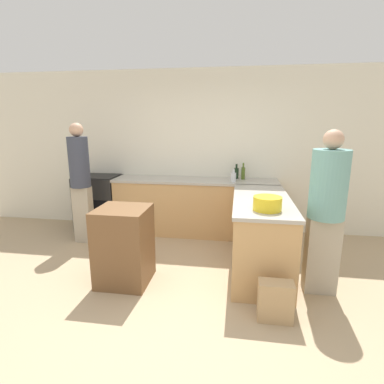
{
  "coord_description": "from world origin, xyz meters",
  "views": [
    {
      "loc": [
        0.69,
        -2.73,
        1.83
      ],
      "look_at": [
        0.12,
        0.92,
        0.98
      ],
      "focal_mm": 28.0,
      "sensor_mm": 36.0,
      "label": 1
    }
  ],
  "objects_px": {
    "person_by_range": "(80,178)",
    "vinegar_bottle_clear": "(233,177)",
    "person_at_peninsula": "(326,208)",
    "paper_bag": "(275,301)",
    "wine_bottle_dark": "(236,173)",
    "olive_oil_bottle": "(243,173)",
    "island_table": "(124,246)",
    "mixing_bowl": "(267,203)",
    "range_oven": "(99,202)"
  },
  "relations": [
    {
      "from": "island_table",
      "to": "olive_oil_bottle",
      "type": "xyz_separation_m",
      "value": [
        1.36,
        1.82,
        0.59
      ]
    },
    {
      "from": "mixing_bowl",
      "to": "wine_bottle_dark",
      "type": "bearing_deg",
      "value": 100.8
    },
    {
      "from": "mixing_bowl",
      "to": "person_at_peninsula",
      "type": "bearing_deg",
      "value": 7.18
    },
    {
      "from": "vinegar_bottle_clear",
      "to": "paper_bag",
      "type": "distance_m",
      "value": 2.25
    },
    {
      "from": "vinegar_bottle_clear",
      "to": "olive_oil_bottle",
      "type": "bearing_deg",
      "value": 57.4
    },
    {
      "from": "person_by_range",
      "to": "mixing_bowl",
      "type": "bearing_deg",
      "value": -20.8
    },
    {
      "from": "range_oven",
      "to": "wine_bottle_dark",
      "type": "height_order",
      "value": "wine_bottle_dark"
    },
    {
      "from": "person_at_peninsula",
      "to": "person_by_range",
      "type": "bearing_deg",
      "value": 164.07
    },
    {
      "from": "range_oven",
      "to": "mixing_bowl",
      "type": "xyz_separation_m",
      "value": [
        2.71,
        -1.64,
        0.53
      ]
    },
    {
      "from": "olive_oil_bottle",
      "to": "person_by_range",
      "type": "relative_size",
      "value": 0.15
    },
    {
      "from": "person_by_range",
      "to": "paper_bag",
      "type": "xyz_separation_m",
      "value": [
        2.75,
        -1.54,
        -0.82
      ]
    },
    {
      "from": "island_table",
      "to": "wine_bottle_dark",
      "type": "distance_m",
      "value": 2.32
    },
    {
      "from": "island_table",
      "to": "wine_bottle_dark",
      "type": "height_order",
      "value": "wine_bottle_dark"
    },
    {
      "from": "island_table",
      "to": "wine_bottle_dark",
      "type": "xyz_separation_m",
      "value": [
        1.25,
        1.87,
        0.58
      ]
    },
    {
      "from": "range_oven",
      "to": "person_by_range",
      "type": "distance_m",
      "value": 0.83
    },
    {
      "from": "person_by_range",
      "to": "vinegar_bottle_clear",
      "type": "bearing_deg",
      "value": 12.35
    },
    {
      "from": "paper_bag",
      "to": "person_at_peninsula",
      "type": "bearing_deg",
      "value": 48.16
    },
    {
      "from": "island_table",
      "to": "mixing_bowl",
      "type": "xyz_separation_m",
      "value": [
        1.59,
        0.06,
        0.56
      ]
    },
    {
      "from": "person_at_peninsula",
      "to": "mixing_bowl",
      "type": "bearing_deg",
      "value": -172.82
    },
    {
      "from": "vinegar_bottle_clear",
      "to": "person_by_range",
      "type": "height_order",
      "value": "person_by_range"
    },
    {
      "from": "wine_bottle_dark",
      "to": "person_by_range",
      "type": "height_order",
      "value": "person_by_range"
    },
    {
      "from": "island_table",
      "to": "olive_oil_bottle",
      "type": "distance_m",
      "value": 2.34
    },
    {
      "from": "person_at_peninsula",
      "to": "paper_bag",
      "type": "height_order",
      "value": "person_at_peninsula"
    },
    {
      "from": "island_table",
      "to": "vinegar_bottle_clear",
      "type": "distance_m",
      "value": 2.06
    },
    {
      "from": "wine_bottle_dark",
      "to": "person_by_range",
      "type": "xyz_separation_m",
      "value": [
        -2.33,
        -0.79,
        -0.01
      ]
    },
    {
      "from": "paper_bag",
      "to": "range_oven",
      "type": "bearing_deg",
      "value": 142.1
    },
    {
      "from": "olive_oil_bottle",
      "to": "range_oven",
      "type": "bearing_deg",
      "value": -177.3
    },
    {
      "from": "olive_oil_bottle",
      "to": "paper_bag",
      "type": "xyz_separation_m",
      "value": [
        0.31,
        -2.28,
        -0.84
      ]
    },
    {
      "from": "range_oven",
      "to": "person_at_peninsula",
      "type": "relative_size",
      "value": 0.53
    },
    {
      "from": "mixing_bowl",
      "to": "person_at_peninsula",
      "type": "height_order",
      "value": "person_at_peninsula"
    },
    {
      "from": "olive_oil_bottle",
      "to": "person_at_peninsula",
      "type": "height_order",
      "value": "person_at_peninsula"
    },
    {
      "from": "mixing_bowl",
      "to": "vinegar_bottle_clear",
      "type": "height_order",
      "value": "vinegar_bottle_clear"
    },
    {
      "from": "person_by_range",
      "to": "range_oven",
      "type": "bearing_deg",
      "value": 93.14
    },
    {
      "from": "mixing_bowl",
      "to": "paper_bag",
      "type": "relative_size",
      "value": 0.77
    },
    {
      "from": "person_at_peninsula",
      "to": "paper_bag",
      "type": "distance_m",
      "value": 1.11
    },
    {
      "from": "vinegar_bottle_clear",
      "to": "wine_bottle_dark",
      "type": "bearing_deg",
      "value": 81.59
    },
    {
      "from": "vinegar_bottle_clear",
      "to": "paper_bag",
      "type": "relative_size",
      "value": 0.51
    },
    {
      "from": "range_oven",
      "to": "person_by_range",
      "type": "xyz_separation_m",
      "value": [
        0.03,
        -0.62,
        0.54
      ]
    },
    {
      "from": "person_at_peninsula",
      "to": "vinegar_bottle_clear",
      "type": "bearing_deg",
      "value": 124.8
    },
    {
      "from": "mixing_bowl",
      "to": "person_by_range",
      "type": "distance_m",
      "value": 2.86
    },
    {
      "from": "island_table",
      "to": "vinegar_bottle_clear",
      "type": "relative_size",
      "value": 4.55
    },
    {
      "from": "vinegar_bottle_clear",
      "to": "person_at_peninsula",
      "type": "bearing_deg",
      "value": -55.2
    },
    {
      "from": "range_oven",
      "to": "olive_oil_bottle",
      "type": "relative_size",
      "value": 3.5
    },
    {
      "from": "vinegar_bottle_clear",
      "to": "island_table",
      "type": "bearing_deg",
      "value": -127.26
    },
    {
      "from": "olive_oil_bottle",
      "to": "island_table",
      "type": "bearing_deg",
      "value": -126.68
    },
    {
      "from": "person_by_range",
      "to": "paper_bag",
      "type": "distance_m",
      "value": 3.26
    },
    {
      "from": "mixing_bowl",
      "to": "paper_bag",
      "type": "distance_m",
      "value": 0.97
    },
    {
      "from": "mixing_bowl",
      "to": "wine_bottle_dark",
      "type": "xyz_separation_m",
      "value": [
        -0.34,
        1.81,
        0.02
      ]
    },
    {
      "from": "person_by_range",
      "to": "person_at_peninsula",
      "type": "height_order",
      "value": "person_by_range"
    },
    {
      "from": "wine_bottle_dark",
      "to": "paper_bag",
      "type": "relative_size",
      "value": 0.62
    }
  ]
}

